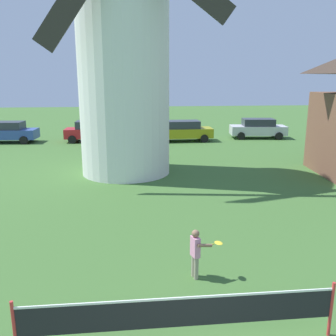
# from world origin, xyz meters

# --- Properties ---
(windmill) EXTENTS (9.36, 5.12, 15.03)m
(windmill) POSITION_xyz_m (-1.11, 14.90, 7.02)
(windmill) COLOR white
(windmill) RESTS_ON ground_plane
(tennis_net) EXTENTS (5.71, 0.06, 1.10)m
(tennis_net) POSITION_xyz_m (-0.07, 2.16, 0.69)
(tennis_net) COLOR red
(tennis_net) RESTS_ON ground_plane
(player_far) EXTENTS (0.79, 0.40, 1.24)m
(player_far) POSITION_xyz_m (0.63, 4.45, 0.70)
(player_far) COLOR #9E937F
(player_far) RESTS_ON ground_plane
(parked_car_blue) EXTENTS (4.48, 2.07, 1.56)m
(parked_car_blue) POSITION_xyz_m (-10.06, 24.87, 0.81)
(parked_car_blue) COLOR #334C99
(parked_car_blue) RESTS_ON ground_plane
(parked_car_red) EXTENTS (3.87, 1.96, 1.56)m
(parked_car_red) POSITION_xyz_m (-3.84, 24.72, 0.81)
(parked_car_red) COLOR red
(parked_car_red) RESTS_ON ground_plane
(parked_car_mustard) EXTENTS (4.50, 1.92, 1.56)m
(parked_car_mustard) POSITION_xyz_m (3.10, 24.15, 0.81)
(parked_car_mustard) COLOR #999919
(parked_car_mustard) RESTS_ON ground_plane
(parked_car_silver) EXTENTS (4.51, 2.28, 1.56)m
(parked_car_silver) POSITION_xyz_m (9.31, 24.94, 0.81)
(parked_car_silver) COLOR silver
(parked_car_silver) RESTS_ON ground_plane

